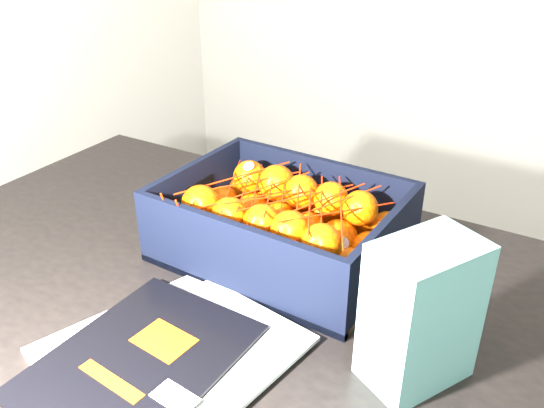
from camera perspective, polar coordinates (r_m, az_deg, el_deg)
The scene contains 6 objects.
table at distance 0.96m, azimuth -5.08°, elevation -12.91°, with size 1.23×0.84×0.75m.
magazine_stack at distance 0.77m, azimuth -11.12°, elevation -14.68°, with size 0.33×0.34×0.02m.
produce_crate at distance 0.94m, azimuth 0.99°, elevation -3.01°, with size 0.37×0.28×0.13m.
clementine_heap at distance 0.93m, azimuth 0.99°, elevation -2.14°, with size 0.36×0.26×0.11m.
mesh_net at distance 0.91m, azimuth 0.49°, elevation 0.67°, with size 0.31×0.25×0.09m.
retail_carton at distance 0.71m, azimuth 14.78°, elevation -10.58°, with size 0.08×0.13×0.19m, color white.
Camera 1 is at (0.13, -0.51, 1.28)m, focal length 37.40 mm.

